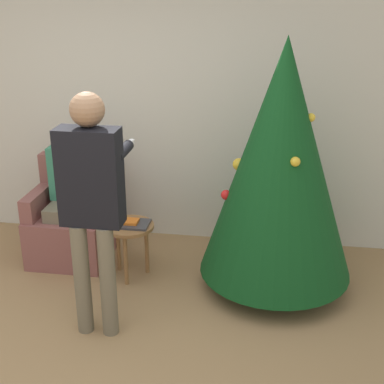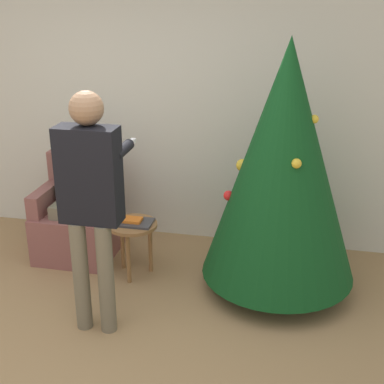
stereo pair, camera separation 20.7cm
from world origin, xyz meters
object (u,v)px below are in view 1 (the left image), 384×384
person_seated (68,188)px  person_standing (91,194)px  christmas_tree (281,162)px  armchair (72,223)px  side_stool (129,233)px

person_seated → person_standing: (0.61, -1.05, 0.39)m
christmas_tree → person_standing: 1.54m
armchair → person_seated: (0.00, -0.02, 0.36)m
christmas_tree → armchair: 2.08m
armchair → side_stool: (0.64, -0.28, 0.08)m
person_standing → side_stool: person_standing is taller
armchair → person_standing: (0.61, -1.07, 0.75)m
side_stool → person_seated: bearing=157.7°
armchair → person_seated: 0.36m
christmas_tree → side_stool: 1.45m
christmas_tree → armchair: christmas_tree is taller
person_seated → person_standing: 1.27m
armchair → side_stool: armchair is taller
person_seated → person_standing: bearing=-59.8°
armchair → person_standing: person_standing is taller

